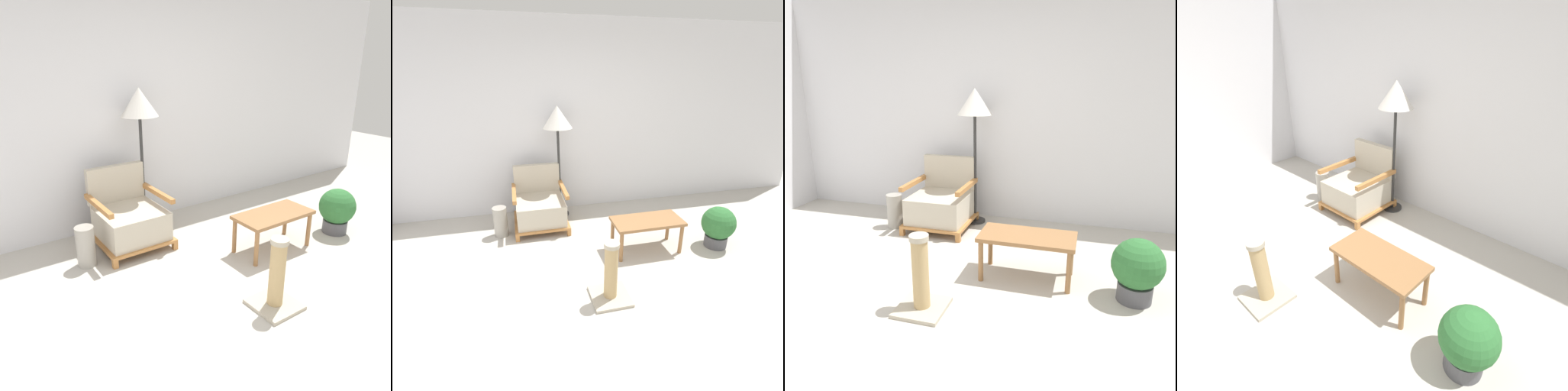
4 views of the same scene
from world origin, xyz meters
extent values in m
plane|color=#B7B2A8|center=(0.00, 0.00, 0.00)|extent=(14.00, 14.00, 0.00)
cube|color=silver|center=(0.00, 2.40, 1.35)|extent=(8.00, 0.06, 2.70)
cube|color=#B2753D|center=(-0.91, 1.47, 0.04)|extent=(0.05, 0.05, 0.08)
cube|color=#B2753D|center=(-0.24, 1.47, 0.04)|extent=(0.05, 0.05, 0.08)
cube|color=#B2753D|center=(-0.91, 2.15, 0.04)|extent=(0.05, 0.05, 0.08)
cube|color=#B2753D|center=(-0.24, 2.15, 0.04)|extent=(0.05, 0.05, 0.08)
cube|color=#B2753D|center=(-0.57, 1.81, 0.10)|extent=(0.72, 0.73, 0.03)
cube|color=#BCB29E|center=(-0.57, 1.79, 0.26)|extent=(0.64, 0.63, 0.30)
cube|color=#BCB29E|center=(-0.57, 2.13, 0.61)|extent=(0.64, 0.08, 0.40)
cube|color=#B2753D|center=(-0.90, 1.81, 0.53)|extent=(0.05, 0.67, 0.05)
cube|color=#B2753D|center=(-0.25, 1.81, 0.53)|extent=(0.05, 0.67, 0.05)
cylinder|color=#2D2D2D|center=(-0.25, 2.12, 0.01)|extent=(0.25, 0.25, 0.03)
cylinder|color=#2D2D2D|center=(-0.25, 2.12, 0.66)|extent=(0.03, 0.03, 1.27)
cone|color=silver|center=(-0.25, 2.12, 1.45)|extent=(0.40, 0.40, 0.30)
cube|color=olive|center=(0.60, 0.90, 0.39)|extent=(0.82, 0.41, 0.04)
cylinder|color=olive|center=(0.23, 0.74, 0.19)|extent=(0.04, 0.04, 0.37)
cylinder|color=olive|center=(0.97, 0.74, 0.19)|extent=(0.04, 0.04, 0.37)
cylinder|color=olive|center=(0.23, 1.07, 0.19)|extent=(0.04, 0.04, 0.37)
cylinder|color=olive|center=(0.97, 1.07, 0.19)|extent=(0.04, 0.04, 0.37)
cylinder|color=#9E998E|center=(-1.11, 1.68, 0.20)|extent=(0.18, 0.18, 0.40)
cylinder|color=#4C4C51|center=(1.48, 0.78, 0.07)|extent=(0.27, 0.27, 0.15)
sphere|color=#2D6B33|center=(1.48, 0.78, 0.32)|extent=(0.40, 0.40, 0.40)
cube|color=#B2A893|center=(-0.08, 0.19, 0.01)|extent=(0.36, 0.36, 0.03)
cylinder|color=tan|center=(-0.08, 0.19, 0.30)|extent=(0.13, 0.13, 0.54)
cylinder|color=#B2A893|center=(-0.08, 0.19, 0.59)|extent=(0.14, 0.14, 0.04)
camera|label=1|loc=(-2.07, -1.58, 1.93)|focal=35.00mm
camera|label=2|loc=(-0.84, -2.03, 2.04)|focal=28.00mm
camera|label=3|loc=(1.06, -2.12, 1.67)|focal=35.00mm
camera|label=4|loc=(1.90, -0.60, 2.07)|focal=28.00mm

